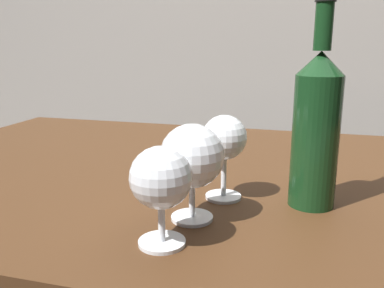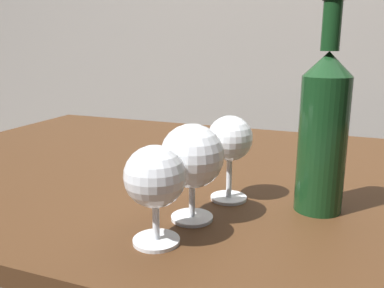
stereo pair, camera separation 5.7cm
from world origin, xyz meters
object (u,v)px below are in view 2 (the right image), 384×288
(wine_glass_cabernet, at_px, (192,158))
(wine_bottle, at_px, (323,129))
(wine_glass_chardonnay, at_px, (155,178))
(wine_glass_pinot, at_px, (230,141))

(wine_glass_cabernet, relative_size, wine_bottle, 0.45)
(wine_bottle, bearing_deg, wine_glass_chardonnay, -134.60)
(wine_glass_chardonnay, height_order, wine_glass_pinot, wine_glass_pinot)
(wine_glass_cabernet, distance_m, wine_glass_pinot, 0.10)
(wine_glass_chardonnay, xyz_separation_m, wine_glass_cabernet, (0.02, 0.08, 0.01))
(wine_glass_chardonnay, height_order, wine_glass_cabernet, wine_glass_cabernet)
(wine_glass_chardonnay, relative_size, wine_glass_cabernet, 0.91)
(wine_glass_chardonnay, xyz_separation_m, wine_bottle, (0.18, 0.19, 0.04))
(wine_glass_cabernet, bearing_deg, wine_bottle, 31.82)
(wine_glass_chardonnay, relative_size, wine_bottle, 0.41)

